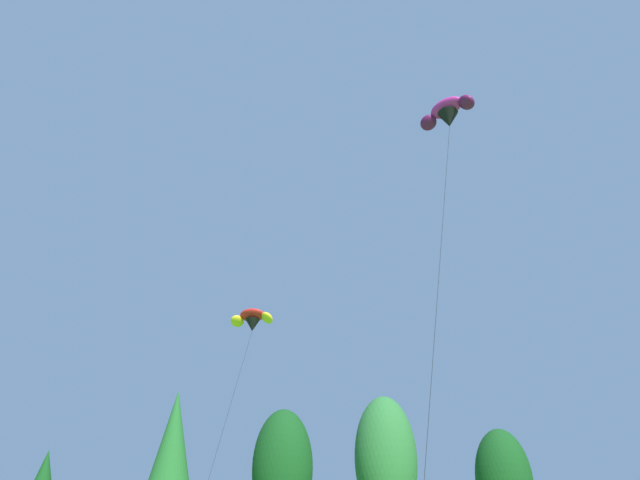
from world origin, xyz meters
TOP-DOWN VIEW (x-y plane):
  - treeline_tree_d at (-10.71, 58.98)m, footprint 4.71×4.71m
  - treeline_tree_e at (-1.01, 57.21)m, footprint 5.10×5.10m
  - treeline_tree_f at (8.14, 59.77)m, footprint 5.57×5.57m
  - parafoil_kite_high_red_yellow at (-2.78, 38.54)m, footprint 2.91×9.19m
  - parafoil_kite_mid_magenta at (6.63, 25.56)m, footprint 5.37×8.26m

SIDE VIEW (x-z plane):
  - treeline_tree_e at x=-1.01m, z-range 1.29..13.51m
  - treeline_tree_f at x=8.14m, z-range 1.47..15.44m
  - treeline_tree_d at x=-10.71m, z-range 1.79..15.93m
  - parafoil_kite_high_red_yellow at x=-2.78m, z-range 7.43..20.49m
  - parafoil_kite_mid_magenta at x=6.63m, z-range 9.96..29.04m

